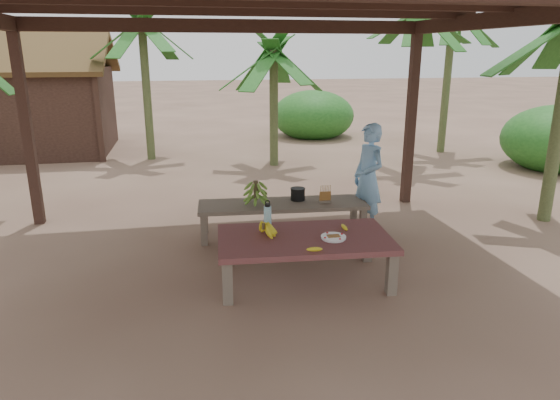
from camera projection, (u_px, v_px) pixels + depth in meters
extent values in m
plane|color=brown|center=(257.00, 274.00, 5.51)|extent=(80.00, 80.00, 0.00)
cube|color=black|center=(27.00, 129.00, 6.77)|extent=(0.13, 0.13, 2.70)
cube|color=black|center=(411.00, 119.00, 7.81)|extent=(0.13, 0.13, 2.70)
cube|color=black|center=(230.00, 26.00, 6.90)|extent=(5.80, 0.14, 0.18)
cube|color=black|center=(516.00, 18.00, 5.26)|extent=(0.14, 4.80, 0.18)
cube|color=brown|center=(228.00, 283.00, 4.80)|extent=(0.11, 0.11, 0.44)
cube|color=brown|center=(392.00, 274.00, 4.99)|extent=(0.11, 0.11, 0.44)
cube|color=brown|center=(226.00, 250.00, 5.60)|extent=(0.11, 0.11, 0.44)
cube|color=brown|center=(368.00, 243.00, 5.79)|extent=(0.11, 0.11, 0.44)
cube|color=maroon|center=(304.00, 239.00, 5.22)|extent=(1.87, 1.13, 0.06)
cube|color=brown|center=(204.00, 230.00, 6.28)|extent=(0.09, 0.09, 0.40)
cube|color=brown|center=(363.00, 223.00, 6.52)|extent=(0.09, 0.09, 0.40)
cube|color=brown|center=(205.00, 218.00, 6.72)|extent=(0.09, 0.09, 0.40)
cube|color=brown|center=(354.00, 213.00, 6.96)|extent=(0.09, 0.09, 0.40)
cube|color=brown|center=(283.00, 205.00, 6.56)|extent=(2.24, 0.76, 0.05)
cylinder|color=white|center=(333.00, 239.00, 5.14)|extent=(0.24, 0.24, 0.01)
cylinder|color=white|center=(333.00, 237.00, 5.14)|extent=(0.26, 0.26, 0.02)
cube|color=brown|center=(333.00, 237.00, 5.14)|extent=(0.13, 0.09, 0.02)
ellipsoid|color=yellow|center=(315.00, 249.00, 4.82)|extent=(0.18, 0.07, 0.04)
ellipsoid|color=yellow|center=(344.00, 227.00, 5.42)|extent=(0.05, 0.15, 0.04)
cylinder|color=#41ADCB|center=(268.00, 217.00, 5.46)|extent=(0.08, 0.08, 0.24)
cylinder|color=black|center=(268.00, 205.00, 5.43)|extent=(0.06, 0.06, 0.03)
torus|color=black|center=(268.00, 202.00, 5.42)|extent=(0.05, 0.01, 0.05)
cylinder|color=black|center=(298.00, 194.00, 6.65)|extent=(0.19, 0.19, 0.16)
imported|color=#72A7D8|center=(368.00, 178.00, 6.67)|extent=(0.47, 0.60, 1.47)
cube|color=black|center=(21.00, 111.00, 11.92)|extent=(4.00, 3.00, 2.00)
cube|color=brown|center=(0.00, 52.00, 10.73)|extent=(4.40, 1.73, 1.00)
cube|color=brown|center=(23.00, 52.00, 12.33)|extent=(4.40, 1.73, 1.00)
cylinder|color=#596638|center=(412.00, 90.00, 10.30)|extent=(0.18, 0.18, 3.20)
cylinder|color=#596638|center=(274.00, 109.00, 10.48)|extent=(0.18, 0.18, 2.40)
cylinder|color=#596638|center=(147.00, 92.00, 11.01)|extent=(0.18, 0.18, 3.03)
cylinder|color=#596638|center=(559.00, 124.00, 6.88)|extent=(0.18, 0.18, 2.79)
cylinder|color=#596638|center=(447.00, 83.00, 11.79)|extent=(0.18, 0.18, 3.30)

